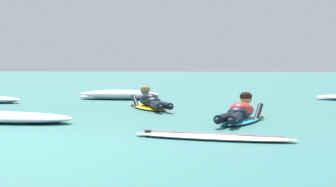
% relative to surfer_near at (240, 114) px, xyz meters
% --- Properties ---
extents(ground_plane, '(120.00, 120.00, 0.00)m').
position_rel_surfer_near_xyz_m(ground_plane, '(-2.78, 6.35, -0.14)').
color(ground_plane, '#387A75').
extents(surfer_near, '(0.94, 2.58, 0.54)m').
position_rel_surfer_near_xyz_m(surfer_near, '(0.00, 0.00, 0.00)').
color(surfer_near, '#2DB2D1').
rests_on(surfer_near, ground).
extents(surfer_far, '(1.32, 2.57, 0.54)m').
position_rel_surfer_near_xyz_m(surfer_far, '(-1.95, 2.98, 0.00)').
color(surfer_far, yellow).
rests_on(surfer_far, ground).
extents(drifting_surfboard, '(2.27, 1.08, 0.16)m').
position_rel_surfer_near_xyz_m(drifting_surfboard, '(-0.35, -2.55, -0.10)').
color(drifting_surfboard, white).
rests_on(drifting_surfboard, ground).
extents(whitewater_mid_left, '(2.72, 1.47, 0.18)m').
position_rel_surfer_near_xyz_m(whitewater_mid_left, '(-3.97, -0.46, -0.05)').
color(whitewater_mid_left, white).
rests_on(whitewater_mid_left, ground).
extents(whitewater_mid_right, '(2.29, 0.98, 0.27)m').
position_rel_surfer_near_xyz_m(whitewater_mid_right, '(-3.32, 6.56, -0.01)').
color(whitewater_mid_right, white).
rests_on(whitewater_mid_right, ground).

